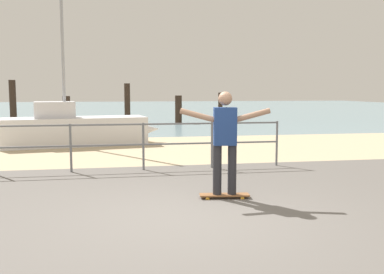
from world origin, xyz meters
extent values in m
cube|color=#605B56|center=(0.00, -1.00, 0.00)|extent=(24.00, 10.00, 0.04)
cube|color=tan|center=(0.00, 7.00, 0.00)|extent=(24.00, 6.00, 0.04)
cube|color=#75939E|center=(0.00, 35.00, 0.00)|extent=(72.00, 50.00, 0.04)
cylinder|color=slate|center=(-1.99, 3.60, 0.53)|extent=(0.05, 0.05, 1.05)
cylinder|color=slate|center=(-0.46, 3.60, 0.53)|extent=(0.05, 0.05, 1.05)
cylinder|color=slate|center=(1.07, 3.60, 0.53)|extent=(0.05, 0.05, 1.05)
cylinder|color=slate|center=(2.60, 3.60, 0.53)|extent=(0.05, 0.05, 1.05)
cylinder|color=slate|center=(-2.75, 3.60, 1.02)|extent=(10.72, 0.04, 0.04)
cylinder|color=slate|center=(-2.75, 3.60, 0.58)|extent=(10.72, 0.04, 0.04)
cube|color=silver|center=(-2.32, 8.24, 0.45)|extent=(4.57, 2.11, 0.90)
cone|color=silver|center=(-0.15, 8.60, 0.45)|extent=(1.21, 0.94, 0.77)
cylinder|color=#9EA0A5|center=(-2.62, 8.19, 3.32)|extent=(0.10, 0.10, 4.84)
cube|color=silver|center=(-2.91, 8.14, 1.15)|extent=(1.33, 1.09, 0.50)
cube|color=brown|center=(0.67, 0.89, 0.07)|extent=(0.82, 0.30, 0.02)
cylinder|color=orange|center=(0.39, 0.85, 0.03)|extent=(0.06, 0.04, 0.06)
cylinder|color=orange|center=(0.41, 1.01, 0.03)|extent=(0.06, 0.04, 0.06)
cylinder|color=orange|center=(0.94, 0.78, 0.03)|extent=(0.06, 0.04, 0.06)
cylinder|color=orange|center=(0.96, 0.94, 0.03)|extent=(0.06, 0.04, 0.06)
cylinder|color=#26262B|center=(0.56, 0.91, 0.48)|extent=(0.14, 0.14, 0.80)
cylinder|color=#26262B|center=(0.79, 0.88, 0.48)|extent=(0.14, 0.14, 0.80)
cube|color=navy|center=(0.67, 0.89, 1.18)|extent=(0.38, 0.25, 0.60)
sphere|color=#9E755B|center=(0.67, 0.89, 1.62)|extent=(0.22, 0.22, 0.22)
cylinder|color=#9E755B|center=(0.23, 0.95, 1.36)|extent=(0.56, 0.16, 0.23)
cylinder|color=#9E755B|center=(1.12, 0.83, 1.36)|extent=(0.56, 0.16, 0.23)
cylinder|color=#332319|center=(-5.90, 16.03, 1.12)|extent=(0.31, 0.31, 2.24)
cylinder|color=#332319|center=(-3.20, 13.96, 0.75)|extent=(0.34, 0.34, 1.49)
cylinder|color=#332319|center=(-0.50, 15.11, 1.04)|extent=(0.28, 0.28, 2.07)
cylinder|color=#332319|center=(2.20, 16.65, 0.74)|extent=(0.36, 0.36, 1.47)
cylinder|color=#332319|center=(4.90, 18.40, 0.81)|extent=(0.26, 0.26, 1.61)
camera|label=1|loc=(-1.02, -5.67, 1.76)|focal=40.01mm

